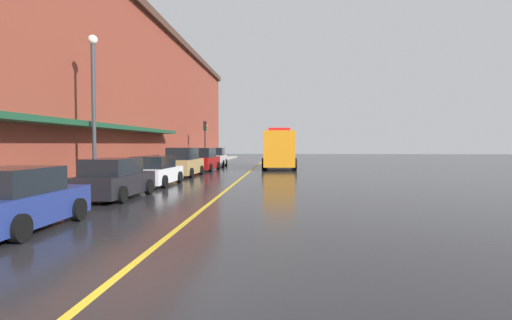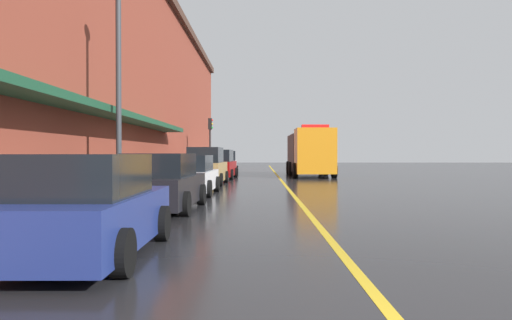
{
  "view_description": "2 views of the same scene",
  "coord_description": "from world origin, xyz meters",
  "px_view_note": "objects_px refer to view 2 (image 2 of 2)",
  "views": [
    {
      "loc": [
        2.72,
        -5.76,
        2.17
      ],
      "look_at": [
        0.52,
        25.41,
        0.92
      ],
      "focal_mm": 28.48,
      "sensor_mm": 36.0,
      "label": 1
    },
    {
      "loc": [
        -1.3,
        -3.34,
        1.59
      ],
      "look_at": [
        -1.51,
        25.16,
        1.21
      ],
      "focal_mm": 33.07,
      "sensor_mm": 36.0,
      "label": 2
    }
  ],
  "objects_px": {
    "parked_car_5": "(225,163)",
    "street_lamp_left": "(119,68)",
    "utility_truck": "(309,153)",
    "parking_meter_2": "(199,162)",
    "parking_meter_1": "(174,165)",
    "parked_car_2": "(189,176)",
    "parked_car_0": "(83,208)",
    "traffic_light_near": "(210,134)",
    "parked_car_1": "(162,183)",
    "parking_meter_0": "(176,165)",
    "parked_car_4": "(218,165)",
    "parked_car_3": "(206,167)"
  },
  "relations": [
    {
      "from": "parked_car_1",
      "to": "parking_meter_0",
      "type": "bearing_deg",
      "value": 9.45
    },
    {
      "from": "parked_car_2",
      "to": "parked_car_5",
      "type": "bearing_deg",
      "value": 1.0
    },
    {
      "from": "parking_meter_0",
      "to": "parked_car_4",
      "type": "bearing_deg",
      "value": 78.89
    },
    {
      "from": "parking_meter_2",
      "to": "parking_meter_1",
      "type": "bearing_deg",
      "value": -90.0
    },
    {
      "from": "parked_car_3",
      "to": "utility_truck",
      "type": "height_order",
      "value": "utility_truck"
    },
    {
      "from": "parked_car_0",
      "to": "parked_car_2",
      "type": "bearing_deg",
      "value": -0.41
    },
    {
      "from": "parking_meter_2",
      "to": "street_lamp_left",
      "type": "bearing_deg",
      "value": -92.19
    },
    {
      "from": "utility_truck",
      "to": "parked_car_1",
      "type": "bearing_deg",
      "value": -18.01
    },
    {
      "from": "parked_car_5",
      "to": "traffic_light_near",
      "type": "bearing_deg",
      "value": 35.01
    },
    {
      "from": "parked_car_0",
      "to": "parked_car_3",
      "type": "distance_m",
      "value": 17.09
    },
    {
      "from": "parked_car_1",
      "to": "parking_meter_1",
      "type": "xyz_separation_m",
      "value": [
        -1.31,
        8.98,
        0.31
      ]
    },
    {
      "from": "parking_meter_1",
      "to": "street_lamp_left",
      "type": "relative_size",
      "value": 0.19
    },
    {
      "from": "parked_car_1",
      "to": "traffic_light_near",
      "type": "xyz_separation_m",
      "value": [
        -1.25,
        24.88,
        2.4
      ]
    },
    {
      "from": "parked_car_1",
      "to": "parked_car_3",
      "type": "height_order",
      "value": "parked_car_3"
    },
    {
      "from": "parked_car_0",
      "to": "parked_car_1",
      "type": "xyz_separation_m",
      "value": [
        -0.03,
        5.99,
        0.01
      ]
    },
    {
      "from": "parked_car_1",
      "to": "utility_truck",
      "type": "distance_m",
      "value": 21.26
    },
    {
      "from": "parking_meter_0",
      "to": "street_lamp_left",
      "type": "relative_size",
      "value": 0.19
    },
    {
      "from": "parked_car_5",
      "to": "parking_meter_1",
      "type": "xyz_separation_m",
      "value": [
        -1.41,
        -14.12,
        0.23
      ]
    },
    {
      "from": "parked_car_5",
      "to": "parked_car_3",
      "type": "bearing_deg",
      "value": 177.29
    },
    {
      "from": "parking_meter_1",
      "to": "parking_meter_2",
      "type": "bearing_deg",
      "value": 90.0
    },
    {
      "from": "street_lamp_left",
      "to": "traffic_light_near",
      "type": "height_order",
      "value": "street_lamp_left"
    },
    {
      "from": "parked_car_0",
      "to": "parking_meter_2",
      "type": "distance_m",
      "value": 24.05
    },
    {
      "from": "utility_truck",
      "to": "parked_car_0",
      "type": "bearing_deg",
      "value": -14.19
    },
    {
      "from": "parked_car_1",
      "to": "parked_car_5",
      "type": "distance_m",
      "value": 23.1
    },
    {
      "from": "parking_meter_0",
      "to": "street_lamp_left",
      "type": "distance_m",
      "value": 8.12
    },
    {
      "from": "parked_car_4",
      "to": "parking_meter_1",
      "type": "relative_size",
      "value": 3.61
    },
    {
      "from": "utility_truck",
      "to": "parking_meter_0",
      "type": "relative_size",
      "value": 6.29
    },
    {
      "from": "parked_car_5",
      "to": "parking_meter_0",
      "type": "xyz_separation_m",
      "value": [
        -1.41,
        -13.41,
        0.23
      ]
    },
    {
      "from": "traffic_light_near",
      "to": "street_lamp_left",
      "type": "bearing_deg",
      "value": -91.68
    },
    {
      "from": "parked_car_1",
      "to": "parking_meter_0",
      "type": "distance_m",
      "value": 9.78
    },
    {
      "from": "parked_car_1",
      "to": "parking_meter_2",
      "type": "height_order",
      "value": "parked_car_1"
    },
    {
      "from": "parked_car_3",
      "to": "street_lamp_left",
      "type": "distance_m",
      "value": 9.65
    },
    {
      "from": "parked_car_0",
      "to": "traffic_light_near",
      "type": "xyz_separation_m",
      "value": [
        -1.27,
        30.88,
        2.41
      ]
    },
    {
      "from": "parked_car_3",
      "to": "parking_meter_0",
      "type": "height_order",
      "value": "parked_car_3"
    },
    {
      "from": "parked_car_2",
      "to": "parked_car_5",
      "type": "relative_size",
      "value": 1.03
    },
    {
      "from": "parked_car_3",
      "to": "traffic_light_near",
      "type": "xyz_separation_m",
      "value": [
        -1.24,
        13.78,
        2.27
      ]
    },
    {
      "from": "parking_meter_2",
      "to": "traffic_light_near",
      "type": "distance_m",
      "value": 7.18
    },
    {
      "from": "parking_meter_1",
      "to": "traffic_light_near",
      "type": "bearing_deg",
      "value": 89.78
    },
    {
      "from": "parked_car_4",
      "to": "parked_car_3",
      "type": "bearing_deg",
      "value": -178.95
    },
    {
      "from": "utility_truck",
      "to": "parking_meter_2",
      "type": "bearing_deg",
      "value": -74.19
    },
    {
      "from": "parked_car_2",
      "to": "parked_car_1",
      "type": "bearing_deg",
      "value": -178.67
    },
    {
      "from": "parked_car_1",
      "to": "parking_meter_2",
      "type": "relative_size",
      "value": 3.3
    },
    {
      "from": "parked_car_5",
      "to": "utility_truck",
      "type": "xyz_separation_m",
      "value": [
        6.19,
        -2.81,
        0.82
      ]
    },
    {
      "from": "parked_car_5",
      "to": "traffic_light_near",
      "type": "xyz_separation_m",
      "value": [
        -1.35,
        1.78,
        2.32
      ]
    },
    {
      "from": "parked_car_2",
      "to": "parked_car_4",
      "type": "relative_size",
      "value": 0.9
    },
    {
      "from": "parked_car_1",
      "to": "parked_car_5",
      "type": "height_order",
      "value": "parked_car_5"
    },
    {
      "from": "parked_car_1",
      "to": "parked_car_3",
      "type": "distance_m",
      "value": 11.1
    },
    {
      "from": "parked_car_5",
      "to": "street_lamp_left",
      "type": "relative_size",
      "value": 0.61
    },
    {
      "from": "parked_car_3",
      "to": "parked_car_5",
      "type": "bearing_deg",
      "value": 1.14
    },
    {
      "from": "utility_truck",
      "to": "parking_meter_2",
      "type": "distance_m",
      "value": 7.95
    }
  ]
}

